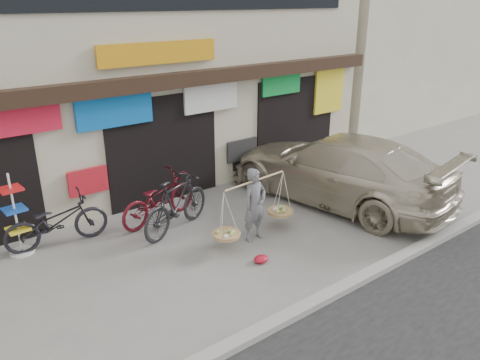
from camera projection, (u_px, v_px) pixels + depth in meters
ground at (250, 254)px, 9.54m from camera, size 70.00×70.00×0.00m
kerb at (322, 298)px, 8.03m from camera, size 70.00×0.25×0.12m
shophouse_block at (109, 53)px, 13.05m from camera, size 14.00×6.32×7.00m
neighbor_east at (389, 38)px, 21.17m from camera, size 12.00×7.00×6.40m
street_vendor at (255, 208)px, 9.90m from camera, size 2.16×0.71×1.60m
bike_0 at (56, 221)px, 9.70m from camera, size 2.15×0.91×1.10m
bike_1 at (176, 204)px, 10.29m from camera, size 2.19×1.31×1.27m
bike_2 at (159, 198)px, 10.80m from camera, size 2.25×1.22×1.12m
suv at (337, 168)px, 11.82m from camera, size 3.40×6.21×1.71m
display_rack at (17, 222)px, 9.34m from camera, size 0.48×0.48×1.74m
red_bag at (261, 259)px, 9.23m from camera, size 0.31×0.25×0.14m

